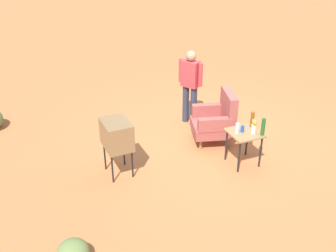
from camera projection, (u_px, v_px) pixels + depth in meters
ground_plane at (212, 136)px, 8.28m from camera, size 60.00×60.00×0.00m
armchair at (217, 119)px, 7.85m from camera, size 0.94×0.96×1.06m
side_table at (244, 137)px, 7.10m from camera, size 0.56×0.56×0.65m
tv_on_stand at (117, 135)px, 6.70m from camera, size 0.62×0.47×1.03m
person_standing at (190, 83)px, 8.39m from camera, size 0.49×0.38×1.64m
bottle_wine_green at (263, 127)px, 6.89m from camera, size 0.07×0.07×0.32m
bottle_short_clear at (237, 128)px, 6.96m from camera, size 0.06×0.06×0.20m
bottle_tall_amber at (252, 119)px, 7.16m from camera, size 0.07×0.07×0.30m
soda_can_blue at (242, 129)px, 7.04m from camera, size 0.07×0.07×0.12m
flower_vase at (254, 126)px, 6.95m from camera, size 0.14×0.10×0.27m
shrub_near at (73, 252)px, 5.17m from camera, size 0.43×0.43×0.33m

